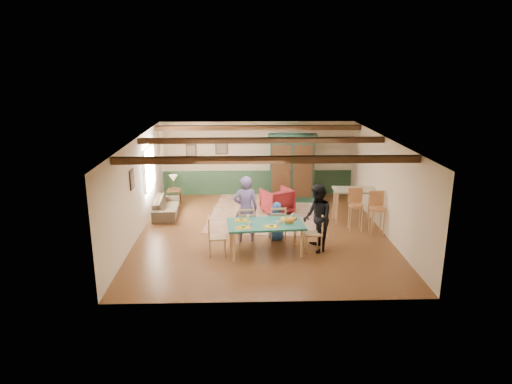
{
  "coord_description": "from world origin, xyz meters",
  "views": [
    {
      "loc": [
        -0.56,
        -12.36,
        4.69
      ],
      "look_at": [
        -0.17,
        0.2,
        1.15
      ],
      "focal_mm": 32.0,
      "sensor_mm": 36.0,
      "label": 1
    }
  ],
  "objects_px": {
    "dining_table": "(265,238)",
    "sofa": "(166,206)",
    "dining_chair_end_left": "(217,236)",
    "table_lamp": "(174,182)",
    "dining_chair_end_right": "(313,232)",
    "cat": "(289,220)",
    "person_child": "(277,221)",
    "bar_stool_left": "(356,210)",
    "end_table": "(174,197)",
    "dining_chair_far_right": "(277,223)",
    "counter_table": "(353,206)",
    "armoire": "(292,168)",
    "dining_chair_far_left": "(246,225)",
    "person_woman": "(317,218)",
    "armchair": "(277,201)",
    "bar_stool_right": "(377,214)",
    "person_man": "(246,209)"
  },
  "relations": [
    {
      "from": "dining_chair_end_right",
      "to": "armoire",
      "type": "height_order",
      "value": "armoire"
    },
    {
      "from": "sofa",
      "to": "bar_stool_right",
      "type": "xyz_separation_m",
      "value": [
        6.23,
        -1.99,
        0.35
      ]
    },
    {
      "from": "armchair",
      "to": "sofa",
      "type": "distance_m",
      "value": 3.57
    },
    {
      "from": "dining_chair_far_left",
      "to": "person_child",
      "type": "xyz_separation_m",
      "value": [
        0.84,
        0.16,
        0.03
      ]
    },
    {
      "from": "dining_table",
      "to": "table_lamp",
      "type": "distance_m",
      "value": 5.12
    },
    {
      "from": "person_man",
      "to": "counter_table",
      "type": "bearing_deg",
      "value": -161.05
    },
    {
      "from": "person_woman",
      "to": "cat",
      "type": "xyz_separation_m",
      "value": [
        -0.74,
        -0.17,
        0.02
      ]
    },
    {
      "from": "dining_table",
      "to": "dining_chair_end_left",
      "type": "height_order",
      "value": "dining_chair_end_left"
    },
    {
      "from": "dining_chair_far_right",
      "to": "counter_table",
      "type": "bearing_deg",
      "value": -153.82
    },
    {
      "from": "dining_chair_end_left",
      "to": "table_lamp",
      "type": "bearing_deg",
      "value": 16.64
    },
    {
      "from": "dining_chair_far_right",
      "to": "dining_chair_end_right",
      "type": "xyz_separation_m",
      "value": [
        0.86,
        -0.7,
        0.0
      ]
    },
    {
      "from": "end_table",
      "to": "counter_table",
      "type": "xyz_separation_m",
      "value": [
        5.71,
        -1.93,
        0.25
      ]
    },
    {
      "from": "dining_chair_end_left",
      "to": "person_child",
      "type": "bearing_deg",
      "value": -62.7
    },
    {
      "from": "person_child",
      "to": "dining_chair_far_right",
      "type": "bearing_deg",
      "value": 90.0
    },
    {
      "from": "person_child",
      "to": "counter_table",
      "type": "distance_m",
      "value": 2.81
    },
    {
      "from": "sofa",
      "to": "dining_chair_far_right",
      "type": "bearing_deg",
      "value": -128.08
    },
    {
      "from": "dining_table",
      "to": "armoire",
      "type": "relative_size",
      "value": 0.81
    },
    {
      "from": "person_man",
      "to": "end_table",
      "type": "bearing_deg",
      "value": -59.25
    },
    {
      "from": "dining_chair_end_right",
      "to": "cat",
      "type": "height_order",
      "value": "dining_chair_end_right"
    },
    {
      "from": "dining_chair_far_right",
      "to": "end_table",
      "type": "relative_size",
      "value": 1.83
    },
    {
      "from": "cat",
      "to": "bar_stool_left",
      "type": "bearing_deg",
      "value": 33.16
    },
    {
      "from": "cat",
      "to": "armchair",
      "type": "xyz_separation_m",
      "value": [
        -0.05,
        3.32,
        -0.49
      ]
    },
    {
      "from": "dining_chair_far_right",
      "to": "person_man",
      "type": "relative_size",
      "value": 0.55
    },
    {
      "from": "person_man",
      "to": "end_table",
      "type": "relative_size",
      "value": 3.31
    },
    {
      "from": "dining_chair_end_left",
      "to": "dining_chair_end_right",
      "type": "height_order",
      "value": "same"
    },
    {
      "from": "person_child",
      "to": "table_lamp",
      "type": "bearing_deg",
      "value": -50.16
    },
    {
      "from": "dining_chair_far_left",
      "to": "armoire",
      "type": "bearing_deg",
      "value": -117.83
    },
    {
      "from": "counter_table",
      "to": "armchair",
      "type": "bearing_deg",
      "value": 156.29
    },
    {
      "from": "person_man",
      "to": "table_lamp",
      "type": "distance_m",
      "value": 4.15
    },
    {
      "from": "person_woman",
      "to": "end_table",
      "type": "relative_size",
      "value": 3.17
    },
    {
      "from": "end_table",
      "to": "dining_chair_end_right",
      "type": "bearing_deg",
      "value": -44.66
    },
    {
      "from": "dining_chair_far_left",
      "to": "counter_table",
      "type": "height_order",
      "value": "counter_table"
    },
    {
      "from": "cat",
      "to": "counter_table",
      "type": "height_order",
      "value": "counter_table"
    },
    {
      "from": "dining_chair_end_left",
      "to": "armchair",
      "type": "relative_size",
      "value": 1.13
    },
    {
      "from": "dining_table",
      "to": "bar_stool_left",
      "type": "relative_size",
      "value": 1.57
    },
    {
      "from": "dining_chair_far_left",
      "to": "dining_chair_end_left",
      "type": "height_order",
      "value": "same"
    },
    {
      "from": "cat",
      "to": "end_table",
      "type": "xyz_separation_m",
      "value": [
        -3.51,
        4.25,
        -0.62
      ]
    },
    {
      "from": "dining_chair_far_left",
      "to": "sofa",
      "type": "distance_m",
      "value": 3.53
    },
    {
      "from": "dining_table",
      "to": "sofa",
      "type": "xyz_separation_m",
      "value": [
        -3.03,
        3.18,
        -0.13
      ]
    },
    {
      "from": "table_lamp",
      "to": "bar_stool_right",
      "type": "bearing_deg",
      "value": -26.14
    },
    {
      "from": "sofa",
      "to": "bar_stool_right",
      "type": "relative_size",
      "value": 1.51
    },
    {
      "from": "dining_chair_end_right",
      "to": "person_woman",
      "type": "bearing_deg",
      "value": 90.0
    },
    {
      "from": "dining_chair_end_right",
      "to": "bar_stool_left",
      "type": "bearing_deg",
      "value": 130.34
    },
    {
      "from": "armchair",
      "to": "bar_stool_left",
      "type": "relative_size",
      "value": 0.73
    },
    {
      "from": "person_child",
      "to": "counter_table",
      "type": "xyz_separation_m",
      "value": [
        2.45,
        1.38,
        -0.01
      ]
    },
    {
      "from": "dining_chair_far_left",
      "to": "bar_stool_right",
      "type": "distance_m",
      "value": 3.73
    },
    {
      "from": "dining_chair_far_right",
      "to": "bar_stool_right",
      "type": "xyz_separation_m",
      "value": [
        2.85,
        0.39,
        0.11
      ]
    },
    {
      "from": "dining_chair_end_left",
      "to": "person_child",
      "type": "xyz_separation_m",
      "value": [
        1.58,
        0.99,
        0.03
      ]
    },
    {
      "from": "dining_chair_end_left",
      "to": "armoire",
      "type": "height_order",
      "value": "armoire"
    },
    {
      "from": "dining_table",
      "to": "cat",
      "type": "relative_size",
      "value": 5.0
    }
  ]
}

